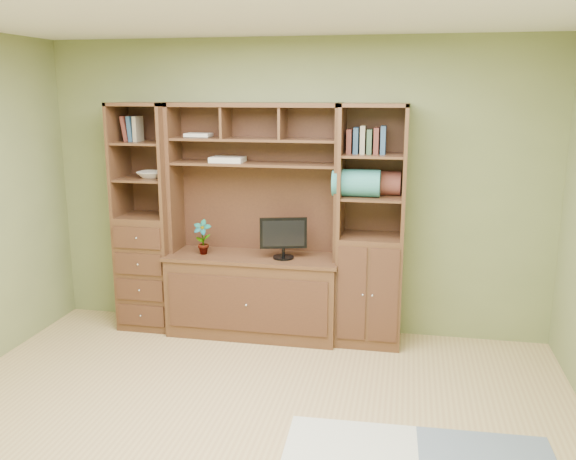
% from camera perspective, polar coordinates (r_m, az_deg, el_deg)
% --- Properties ---
extents(room, '(4.60, 4.10, 2.64)m').
position_cam_1_polar(room, '(3.53, -5.38, -1.01)').
color(room, tan).
rests_on(room, ground).
extents(center_hutch, '(1.54, 0.53, 2.05)m').
position_cam_1_polar(center_hutch, '(5.31, -3.34, 0.67)').
color(center_hutch, '#4C2E1A').
rests_on(center_hutch, ground).
extents(left_tower, '(0.50, 0.45, 2.05)m').
position_cam_1_polar(left_tower, '(5.67, -13.06, 1.15)').
color(left_tower, '#4C2E1A').
rests_on(left_tower, ground).
extents(right_tower, '(0.55, 0.45, 2.05)m').
position_cam_1_polar(right_tower, '(5.19, 7.80, 0.29)').
color(right_tower, '#4C2E1A').
rests_on(right_tower, ground).
extents(monitor, '(0.44, 0.28, 0.50)m').
position_cam_1_polar(monitor, '(5.22, -0.44, -0.05)').
color(monitor, black).
rests_on(monitor, center_hutch).
extents(orchid, '(0.16, 0.11, 0.31)m').
position_cam_1_polar(orchid, '(5.43, -8.01, -0.67)').
color(orchid, '#995633').
rests_on(orchid, center_hutch).
extents(magazines, '(0.29, 0.21, 0.04)m').
position_cam_1_polar(magazines, '(5.37, -5.66, 6.59)').
color(magazines, beige).
rests_on(magazines, center_hutch).
extents(bowl, '(0.24, 0.24, 0.06)m').
position_cam_1_polar(bowl, '(5.58, -12.67, 5.09)').
color(bowl, white).
rests_on(bowl, left_tower).
extents(blanket_teal, '(0.39, 0.23, 0.23)m').
position_cam_1_polar(blanket_teal, '(5.08, 6.41, 4.40)').
color(blanket_teal, teal).
rests_on(blanket_teal, right_tower).
extents(blanket_red, '(0.36, 0.20, 0.20)m').
position_cam_1_polar(blanket_red, '(5.20, 8.50, 4.38)').
color(blanket_red, brown).
rests_on(blanket_red, right_tower).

